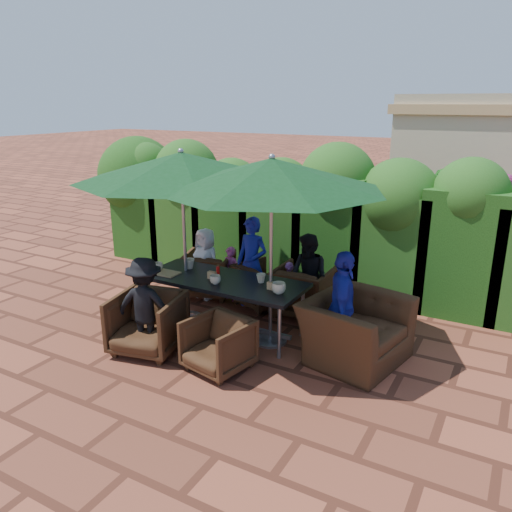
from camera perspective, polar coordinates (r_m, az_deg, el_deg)
The scene contains 30 objects.
ground at distance 6.95m, azimuth -2.03°, elevation -8.81°, with size 80.00×80.00×0.00m, color brown.
dining_table at distance 6.79m, azimuth -3.72°, elevation -3.26°, with size 2.25×0.90×0.75m.
umbrella_left at distance 6.85m, azimuth -8.53°, elevation 10.05°, with size 2.89×2.89×2.46m.
umbrella_right at distance 6.06m, azimuth 1.81°, elevation 9.30°, with size 2.80×2.80×2.46m.
chair_far_left at distance 8.16m, azimuth -5.47°, elevation -1.81°, with size 0.77×0.72×0.79m, color black.
chair_far_mid at distance 7.73m, azimuth 0.70°, elevation -3.06°, with size 0.72×0.67×0.74m, color black.
chair_far_right at distance 7.43m, azimuth 5.46°, elevation -3.69°, with size 0.79×0.74×0.81m, color black.
chair_near_left at distance 6.47m, azimuth -12.32°, elevation -7.19°, with size 0.81×0.76×0.83m, color black.
chair_near_right at distance 5.95m, azimuth -4.36°, elevation -9.80°, with size 0.68×0.64×0.70m, color black.
chair_end_right at distance 6.20m, azimuth 11.35°, elevation -7.17°, with size 1.20×0.78×1.05m, color black.
adult_far_left at distance 8.02m, azimuth -5.74°, elevation -0.83°, with size 0.57×0.34×1.15m, color white.
adult_far_mid at distance 7.57m, azimuth -0.46°, elevation -0.80°, with size 0.51×0.41×1.41m, color #1C239A.
adult_far_right at distance 7.23m, azimuth 6.03°, elevation -2.42°, with size 0.60×0.37×1.26m, color black.
adult_near_left at distance 6.41m, azimuth -12.51°, elevation -5.50°, with size 0.79×0.36×1.23m, color black.
adult_end_right at distance 6.08m, azimuth 9.80°, elevation -5.80°, with size 0.82×0.41×1.39m, color #1C239A.
child_left at distance 7.92m, azimuth -2.92°, elevation -2.05°, with size 0.31×0.26×0.87m, color #D44B98.
child_right at distance 7.52m, azimuth 3.80°, elevation -3.57°, with size 0.28×0.22×0.77m, color #B155B9.
pedestrian_a at distance 9.92m, azimuth 20.56°, elevation 3.96°, with size 1.79×0.64×1.92m, color #298624.
pedestrian_b at distance 9.93m, azimuth 25.65°, elevation 3.20°, with size 0.89×0.55×1.86m, color #D44B98.
cup_a at distance 7.21m, azimuth -11.16°, elevation -1.20°, with size 0.15×0.15×0.12m, color beige.
cup_b at distance 7.23m, azimuth -7.63°, elevation -0.88°, with size 0.15×0.15×0.14m, color beige.
cup_c at distance 6.59m, azimuth -4.68°, elevation -2.70°, with size 0.15×0.15×0.12m, color beige.
cup_d at distance 6.61m, azimuth 0.58°, elevation -2.56°, with size 0.13×0.13×0.12m, color beige.
cup_e at distance 6.25m, azimuth 2.61°, elevation -3.68°, with size 0.18×0.18×0.14m, color beige.
ketchup_bottle at distance 6.78m, azimuth -4.37°, elevation -1.89°, with size 0.04×0.04×0.17m, color #B20C0A.
sauce_bottle at distance 6.84m, azimuth -4.32°, elevation -1.70°, with size 0.04×0.04×0.17m, color #4C230C.
serving_tray at distance 7.07m, azimuth -10.20°, elevation -1.94°, with size 0.35×0.25×0.02m, color #A78051.
number_block_left at distance 6.78m, azimuth -5.04°, elevation -2.20°, with size 0.12×0.06×0.10m, color tan.
number_block_right at distance 6.38m, azimuth 1.84°, elevation -3.42°, with size 0.12×0.06×0.10m, color tan.
hedge_wall at distance 8.54m, azimuth 5.18°, elevation 5.45°, with size 9.10×1.60×2.45m.
Camera 1 is at (3.24, -5.34, 3.05)m, focal length 35.00 mm.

